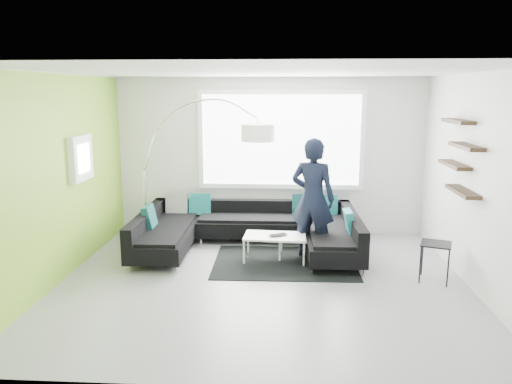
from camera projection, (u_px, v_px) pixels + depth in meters
The scene contains 9 objects.
ground at pixel (263, 281), 6.83m from camera, with size 5.50×5.50×0.00m, color gray.
room_shell at pixel (267, 148), 6.66m from camera, with size 5.54×5.04×2.82m.
sectional_sofa at pixel (248, 232), 8.02m from camera, with size 3.53×2.22×0.75m.
rug at pixel (285, 262), 7.57m from camera, with size 2.13×1.55×0.01m, color black.
coffee_table at pixel (289, 247), 7.70m from camera, with size 1.21×0.70×0.40m, color white.
arc_lamp at pixel (143, 172), 8.41m from camera, with size 2.30×1.03×2.45m, color silver, non-canonical shape.
side_table at pixel (435, 262), 6.80m from camera, with size 0.39×0.39×0.54m, color black.
person at pixel (313, 198), 7.67m from camera, with size 0.79×0.64×1.87m, color black.
laptop at pixel (279, 236), 7.54m from camera, with size 0.35×0.31×0.02m, color black.
Camera 1 is at (0.29, -6.44, 2.57)m, focal length 35.00 mm.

